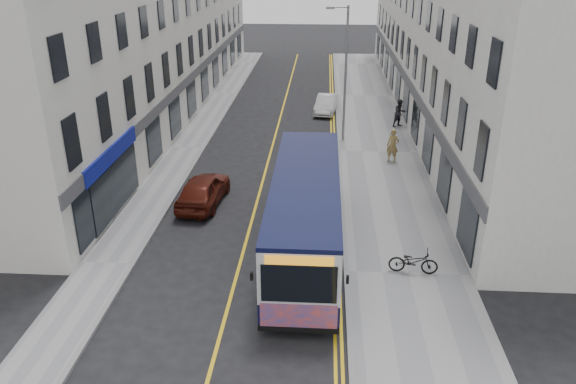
# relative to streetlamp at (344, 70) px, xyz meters

# --- Properties ---
(ground) EXTENTS (140.00, 140.00, 0.00)m
(ground) POSITION_rel_streetlamp_xyz_m (-4.17, -14.00, -4.38)
(ground) COLOR black
(ground) RESTS_ON ground
(pavement_east) EXTENTS (4.50, 64.00, 0.12)m
(pavement_east) POSITION_rel_streetlamp_xyz_m (2.08, -2.00, -4.32)
(pavement_east) COLOR gray
(pavement_east) RESTS_ON ground
(pavement_west) EXTENTS (2.00, 64.00, 0.12)m
(pavement_west) POSITION_rel_streetlamp_xyz_m (-9.17, -2.00, -4.32)
(pavement_west) COLOR gray
(pavement_west) RESTS_ON ground
(kerb_east) EXTENTS (0.18, 64.00, 0.13)m
(kerb_east) POSITION_rel_streetlamp_xyz_m (-0.17, -2.00, -4.32)
(kerb_east) COLOR slate
(kerb_east) RESTS_ON ground
(kerb_west) EXTENTS (0.18, 64.00, 0.13)m
(kerb_west) POSITION_rel_streetlamp_xyz_m (-8.17, -2.00, -4.32)
(kerb_west) COLOR slate
(kerb_west) RESTS_ON ground
(road_centre_line) EXTENTS (0.12, 64.00, 0.01)m
(road_centre_line) POSITION_rel_streetlamp_xyz_m (-4.17, -2.00, -4.38)
(road_centre_line) COLOR gold
(road_centre_line) RESTS_ON ground
(road_dbl_yellow_inner) EXTENTS (0.10, 64.00, 0.01)m
(road_dbl_yellow_inner) POSITION_rel_streetlamp_xyz_m (-0.62, -2.00, -4.38)
(road_dbl_yellow_inner) COLOR gold
(road_dbl_yellow_inner) RESTS_ON ground
(road_dbl_yellow_outer) EXTENTS (0.10, 64.00, 0.01)m
(road_dbl_yellow_outer) POSITION_rel_streetlamp_xyz_m (-0.42, -2.00, -4.38)
(road_dbl_yellow_outer) COLOR gold
(road_dbl_yellow_outer) RESTS_ON ground
(terrace_east) EXTENTS (6.00, 46.00, 13.00)m
(terrace_east) POSITION_rel_streetlamp_xyz_m (7.33, 7.00, 2.12)
(terrace_east) COLOR white
(terrace_east) RESTS_ON ground
(terrace_west) EXTENTS (6.00, 46.00, 13.00)m
(terrace_west) POSITION_rel_streetlamp_xyz_m (-13.17, 7.00, 2.12)
(terrace_west) COLOR silver
(terrace_west) RESTS_ON ground
(streetlamp) EXTENTS (1.32, 0.18, 8.00)m
(streetlamp) POSITION_rel_streetlamp_xyz_m (0.00, 0.00, 0.00)
(streetlamp) COLOR gray
(streetlamp) RESTS_ON ground
(city_bus) EXTENTS (2.56, 10.94, 3.18)m
(city_bus) POSITION_rel_streetlamp_xyz_m (-1.74, -13.67, -2.64)
(city_bus) COLOR black
(city_bus) RESTS_ON ground
(bicycle) EXTENTS (1.82, 0.78, 0.93)m
(bicycle) POSITION_rel_streetlamp_xyz_m (2.23, -15.17, -3.80)
(bicycle) COLOR black
(bicycle) RESTS_ON pavement_east
(pedestrian_near) EXTENTS (0.77, 0.62, 1.82)m
(pedestrian_near) POSITION_rel_streetlamp_xyz_m (2.68, -3.60, -3.35)
(pedestrian_near) COLOR olive
(pedestrian_near) RESTS_ON pavement_east
(pedestrian_far) EXTENTS (1.11, 1.04, 1.81)m
(pedestrian_far) POSITION_rel_streetlamp_xyz_m (3.83, 2.99, -3.36)
(pedestrian_far) COLOR black
(pedestrian_far) RESTS_ON pavement_east
(car_white) EXTENTS (1.79, 3.95, 1.25)m
(car_white) POSITION_rel_streetlamp_xyz_m (-0.97, 6.45, -3.75)
(car_white) COLOR silver
(car_white) RESTS_ON ground
(car_maroon) EXTENTS (2.10, 4.40, 1.45)m
(car_maroon) POSITION_rel_streetlamp_xyz_m (-6.61, -9.54, -3.66)
(car_maroon) COLOR #4C150C
(car_maroon) RESTS_ON ground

